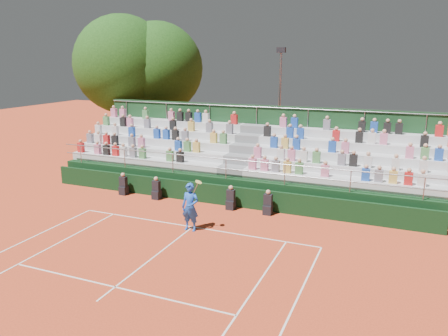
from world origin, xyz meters
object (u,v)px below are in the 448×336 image
at_px(tree_west, 123,65).
at_px(tree_east, 157,68).
at_px(tennis_player, 190,207).
at_px(floodlight_mast, 280,96).

xyz_separation_m(tree_west, tree_east, (2.00, 1.37, -0.26)).
relative_size(tree_west, tree_east, 1.04).
height_order(tennis_player, tree_east, tree_east).
bearing_deg(tree_west, tree_east, 34.48).
relative_size(tree_west, floodlight_mast, 1.30).
relative_size(tennis_player, floodlight_mast, 0.29).
height_order(tennis_player, tree_west, tree_west).
xyz_separation_m(tree_east, floodlight_mast, (8.91, 1.22, -1.78)).
bearing_deg(tennis_player, tree_east, 125.22).
bearing_deg(floodlight_mast, tennis_player, -89.25).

